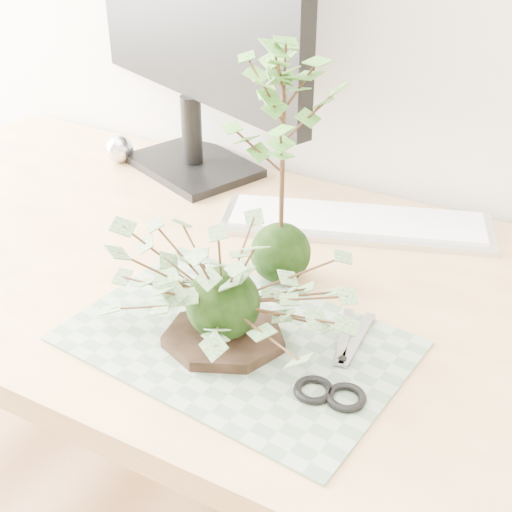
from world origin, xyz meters
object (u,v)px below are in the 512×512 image
desk (270,331)px  maple_kokedama (283,111)px  monitor (189,7)px  ivy_kokedama (222,273)px  keyboard (356,222)px

desk → maple_kokedama: maple_kokedama is taller
desk → maple_kokedama: size_ratio=4.42×
desk → monitor: bearing=137.9°
monitor → ivy_kokedama: bearing=-31.6°
ivy_kokedama → monitor: bearing=127.0°
maple_kokedama → desk: bearing=-111.9°
keyboard → ivy_kokedama: bearing=-114.0°
maple_kokedama → keyboard: maple_kokedama is taller
desk → ivy_kokedama: ivy_kokedama is taller
maple_kokedama → monitor: (-0.32, 0.27, 0.04)m
desk → monitor: 0.57m
desk → keyboard: bearing=78.6°
ivy_kokedama → maple_kokedama: bearing=93.4°
keyboard → monitor: monitor is taller
monitor → keyboard: bearing=10.5°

